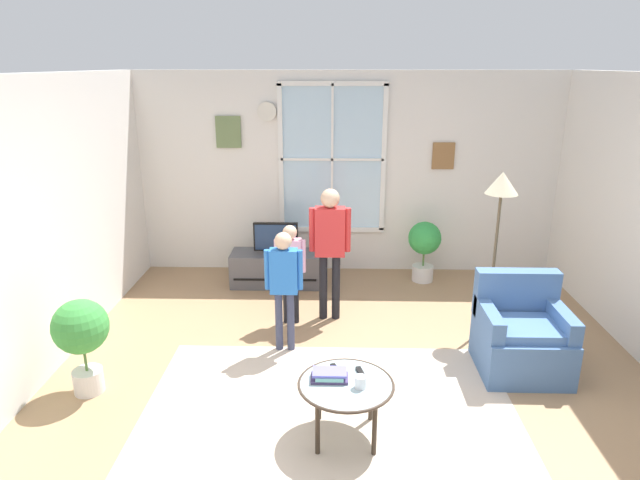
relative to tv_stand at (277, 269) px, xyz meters
name	(u,v)px	position (x,y,z in m)	size (l,w,h in m)	color
ground_plane	(353,403)	(0.90, -2.54, -0.22)	(6.03, 6.84, 0.02)	#9E7A56
back_wall	(347,173)	(0.88, 0.63, 1.11)	(5.43, 0.17, 2.62)	silver
area_rug	(330,405)	(0.70, -2.59, -0.21)	(3.03, 1.92, 0.01)	#C6B29E
tv_stand	(277,269)	(0.00, 0.00, 0.00)	(1.14, 0.45, 0.43)	#4C4C51
television	(276,237)	(0.00, 0.00, 0.42)	(0.55, 0.08, 0.39)	#4C4C4C
armchair	(521,337)	(2.43, -1.97, 0.11)	(0.76, 0.74, 0.87)	#476B9E
coffee_table	(346,387)	(0.82, -2.98, 0.21)	(0.72, 0.72, 0.46)	#99B2B7
book_stack	(330,375)	(0.70, -2.93, 0.28)	(0.28, 0.16, 0.07)	#453762
cup	(361,382)	(0.92, -3.03, 0.29)	(0.08, 0.08, 0.09)	white
remote_near_books	(360,372)	(0.93, -2.84, 0.26)	(0.04, 0.14, 0.02)	black
remote_near_cup	(335,369)	(0.74, -2.80, 0.26)	(0.04, 0.14, 0.02)	black
person_pink_shirt	(290,263)	(0.27, -1.07, 0.48)	(0.33, 0.15, 1.10)	black
person_red_shirt	(330,239)	(0.68, -0.96, 0.70)	(0.44, 0.20, 1.46)	black
person_blue_shirt	(284,278)	(0.25, -1.67, 0.54)	(0.36, 0.17, 1.21)	#333851
potted_plant_by_window	(424,244)	(1.88, 0.18, 0.28)	(0.42, 0.42, 0.79)	silver
potted_plant_corner	(81,333)	(-1.37, -2.44, 0.34)	(0.46, 0.46, 0.85)	silver
floor_lamp	(501,199)	(2.37, -1.16, 1.20)	(0.32, 0.32, 1.69)	black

